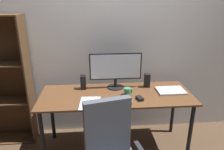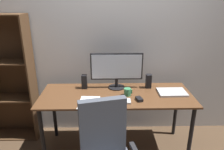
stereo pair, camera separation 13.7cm
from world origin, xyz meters
name	(u,v)px [view 2 (the right image)]	position (x,y,z in m)	size (l,w,h in m)	color
ground_plane	(116,147)	(0.00, 0.00, 0.00)	(12.00, 12.00, 0.00)	#4C3826
back_wall	(115,38)	(0.00, 0.50, 1.30)	(6.40, 0.10, 2.60)	silver
desk	(116,101)	(0.00, 0.00, 0.66)	(1.73, 0.66, 0.74)	#56351E
monitor	(117,68)	(0.01, 0.19, 0.99)	(0.62, 0.20, 0.43)	black
keyboard	(117,101)	(0.00, -0.19, 0.75)	(0.29, 0.11, 0.02)	#B7BABC
mouse	(139,99)	(0.24, -0.16, 0.76)	(0.06, 0.10, 0.03)	black
coffee_mug	(127,92)	(0.12, -0.03, 0.78)	(0.09, 0.08, 0.09)	#387F51
laptop	(172,92)	(0.65, 0.02, 0.75)	(0.32, 0.23, 0.02)	#B7BABC
speaker_left	(84,82)	(-0.38, 0.18, 0.82)	(0.06, 0.07, 0.17)	black
speaker_right	(149,81)	(0.40, 0.18, 0.82)	(0.06, 0.07, 0.17)	black
paper_sheet	(89,102)	(-0.30, -0.19, 0.74)	(0.21, 0.30, 0.00)	white
bookshelf	(5,81)	(-1.41, 0.33, 0.79)	(0.69, 0.28, 1.61)	#4C331E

